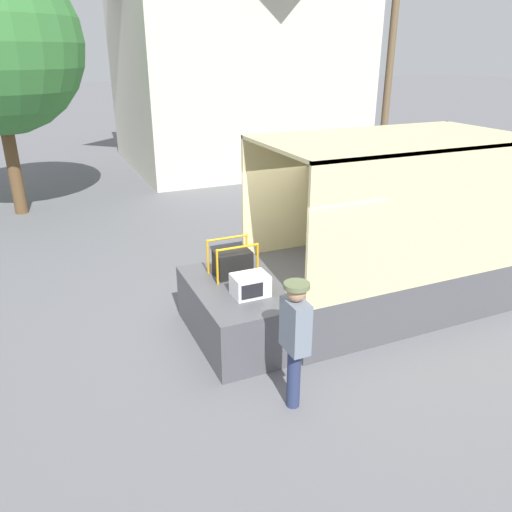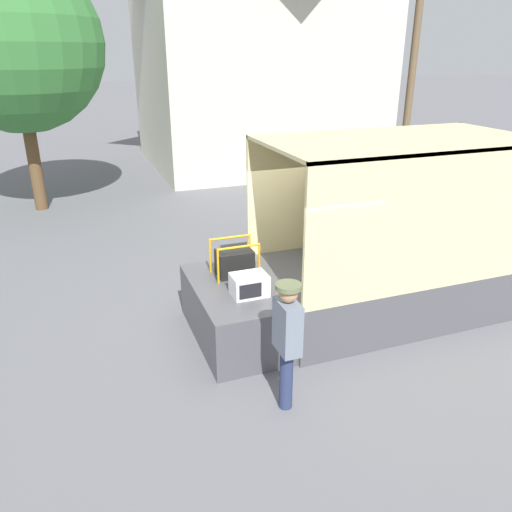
% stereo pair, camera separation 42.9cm
% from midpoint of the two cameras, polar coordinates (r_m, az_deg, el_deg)
% --- Properties ---
extents(ground_plane, '(160.00, 160.00, 0.00)m').
position_cam_midpoint_polar(ground_plane, '(8.65, 0.11, -8.37)').
color(ground_plane, slate).
extents(box_truck, '(6.40, 2.40, 3.12)m').
position_cam_midpoint_polar(box_truck, '(10.17, 19.76, 1.31)').
color(box_truck, silver).
rests_on(box_truck, ground).
extents(tailgate_deck, '(1.28, 2.28, 0.94)m').
position_cam_midpoint_polar(tailgate_deck, '(8.21, -4.00, -6.45)').
color(tailgate_deck, '#4C4C51').
rests_on(tailgate_deck, ground).
extents(microwave, '(0.55, 0.42, 0.34)m').
position_cam_midpoint_polar(microwave, '(7.64, -2.28, -3.36)').
color(microwave, white).
rests_on(microwave, tailgate_deck).
extents(portable_generator, '(0.74, 0.51, 0.60)m').
position_cam_midpoint_polar(portable_generator, '(8.31, -4.03, -0.76)').
color(portable_generator, black).
rests_on(portable_generator, tailgate_deck).
extents(worker_person, '(0.33, 0.44, 1.82)m').
position_cam_midpoint_polar(worker_person, '(6.37, 2.56, -8.75)').
color(worker_person, navy).
rests_on(worker_person, ground).
extents(house_backdrop, '(9.11, 8.23, 9.79)m').
position_cam_midpoint_polar(house_backdrop, '(21.74, -3.31, 23.79)').
color(house_backdrop, beige).
rests_on(house_backdrop, ground).
extents(utility_pole, '(1.80, 0.28, 7.13)m').
position_cam_midpoint_polar(utility_pole, '(20.74, 14.37, 19.74)').
color(utility_pole, brown).
rests_on(utility_pole, ground).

